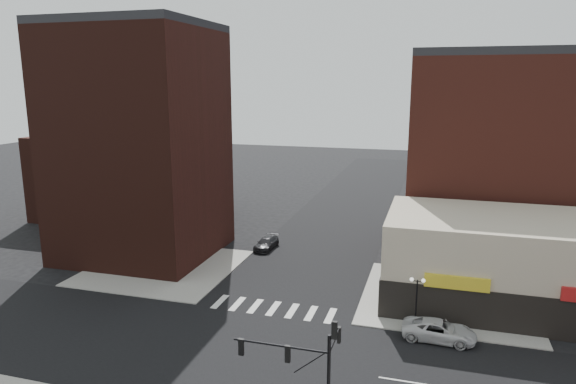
% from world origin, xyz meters
% --- Properties ---
extents(ground, '(240.00, 240.00, 0.00)m').
position_xyz_m(ground, '(0.00, 0.00, 0.00)').
color(ground, black).
rests_on(ground, ground).
extents(road_ew, '(200.00, 14.00, 0.02)m').
position_xyz_m(road_ew, '(0.00, 0.00, 0.01)').
color(road_ew, black).
rests_on(road_ew, ground).
extents(road_ns, '(14.00, 200.00, 0.02)m').
position_xyz_m(road_ns, '(0.00, 0.00, 0.01)').
color(road_ns, black).
rests_on(road_ns, ground).
extents(sidewalk_nw, '(15.00, 15.00, 0.12)m').
position_xyz_m(sidewalk_nw, '(-14.50, 14.50, 0.06)').
color(sidewalk_nw, gray).
rests_on(sidewalk_nw, ground).
extents(sidewalk_ne, '(15.00, 15.00, 0.12)m').
position_xyz_m(sidewalk_ne, '(14.50, 14.50, 0.06)').
color(sidewalk_ne, gray).
rests_on(sidewalk_ne, ground).
extents(building_nw, '(16.00, 15.00, 25.00)m').
position_xyz_m(building_nw, '(-19.00, 18.50, 12.50)').
color(building_nw, '#361711').
rests_on(building_nw, ground).
extents(building_nw_low, '(20.00, 18.00, 12.00)m').
position_xyz_m(building_nw_low, '(-32.00, 34.00, 6.00)').
color(building_nw_low, '#361711').
rests_on(building_nw_low, ground).
extents(building_ne_midrise, '(18.00, 15.00, 22.00)m').
position_xyz_m(building_ne_midrise, '(19.00, 29.50, 11.00)').
color(building_ne_midrise, maroon).
rests_on(building_ne_midrise, ground).
extents(building_ne_row, '(24.20, 12.20, 8.00)m').
position_xyz_m(building_ne_row, '(21.00, 15.00, 3.30)').
color(building_ne_row, '#B9AC93').
rests_on(building_ne_row, ground).
extents(traffic_signal, '(5.59, 3.09, 7.77)m').
position_xyz_m(traffic_signal, '(7.24, -7.83, 4.96)').
color(traffic_signal, black).
rests_on(traffic_signal, ground).
extents(street_lamp_ne, '(1.22, 0.32, 4.16)m').
position_xyz_m(street_lamp_ne, '(12.00, 8.00, 3.29)').
color(street_lamp_ne, black).
rests_on(street_lamp_ne, sidewalk_ne).
extents(white_suv, '(5.69, 2.82, 1.55)m').
position_xyz_m(white_suv, '(13.85, 6.50, 0.78)').
color(white_suv, silver).
rests_on(white_suv, ground).
extents(dark_sedan_north, '(2.14, 4.79, 1.37)m').
position_xyz_m(dark_sedan_north, '(-5.97, 23.67, 0.68)').
color(dark_sedan_north, black).
rests_on(dark_sedan_north, ground).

